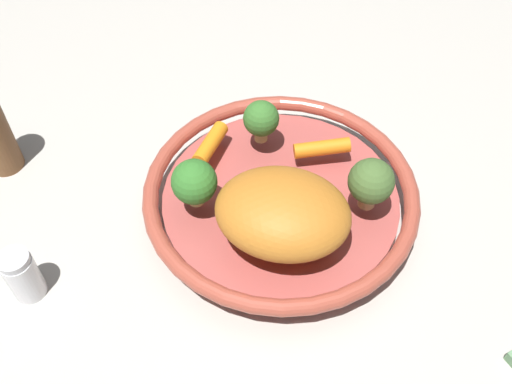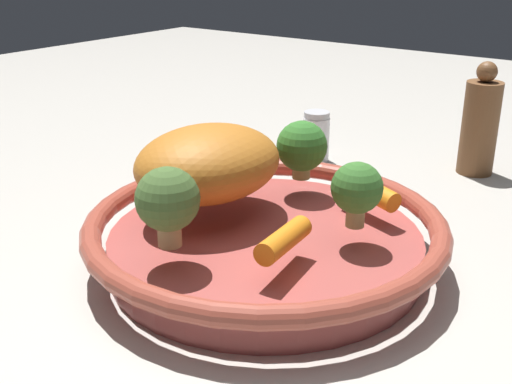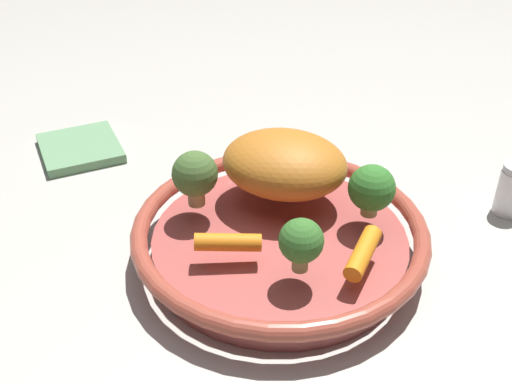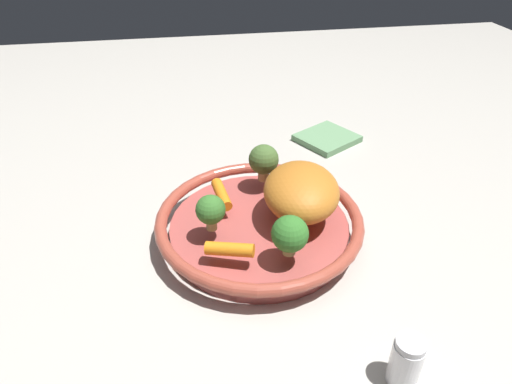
{
  "view_description": "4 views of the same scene",
  "coord_description": "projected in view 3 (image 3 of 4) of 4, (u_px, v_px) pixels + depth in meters",
  "views": [
    {
      "loc": [
        -0.02,
        -0.44,
        0.58
      ],
      "look_at": [
        -0.03,
        -0.02,
        0.06
      ],
      "focal_mm": 41.2,
      "sensor_mm": 36.0,
      "label": 1
    },
    {
      "loc": [
        0.43,
        0.31,
        0.28
      ],
      "look_at": [
        -0.01,
        -0.02,
        0.06
      ],
      "focal_mm": 44.75,
      "sensor_mm": 36.0,
      "label": 2
    },
    {
      "loc": [
        -0.03,
        0.54,
        0.45
      ],
      "look_at": [
        0.03,
        -0.01,
        0.08
      ],
      "focal_mm": 42.8,
      "sensor_mm": 36.0,
      "label": 3
    },
    {
      "loc": [
        -0.56,
        0.1,
        0.48
      ],
      "look_at": [
        0.03,
        0.0,
        0.07
      ],
      "focal_mm": 31.58,
      "sensor_mm": 36.0,
      "label": 4
    }
  ],
  "objects": [
    {
      "name": "baby_carrot_back",
      "position": [
        363.0,
        253.0,
        0.61
      ],
      "size": [
        0.04,
        0.07,
        0.02
      ],
      "primitive_type": "cylinder",
      "rotation": [
        1.64,
        0.0,
        2.8
      ],
      "color": "orange",
      "rests_on": "serving_bowl"
    },
    {
      "name": "salt_shaker",
      "position": [
        512.0,
        190.0,
        0.75
      ],
      "size": [
        0.04,
        0.04,
        0.07
      ],
      "color": "white",
      "rests_on": "ground_plane"
    },
    {
      "name": "serving_bowl",
      "position": [
        280.0,
        238.0,
        0.68
      ],
      "size": [
        0.33,
        0.33,
        0.05
      ],
      "color": "#A84C47",
      "rests_on": "ground_plane"
    },
    {
      "name": "broccoli_floret_large",
      "position": [
        301.0,
        242.0,
        0.59
      ],
      "size": [
        0.04,
        0.04,
        0.06
      ],
      "color": "#9BA566",
      "rests_on": "serving_bowl"
    },
    {
      "name": "baby_carrot_left",
      "position": [
        228.0,
        242.0,
        0.62
      ],
      "size": [
        0.07,
        0.03,
        0.02
      ],
      "primitive_type": "cylinder",
      "rotation": [
        1.52,
        0.0,
        1.71
      ],
      "color": "orange",
      "rests_on": "serving_bowl"
    },
    {
      "name": "broccoli_floret_edge",
      "position": [
        372.0,
        189.0,
        0.66
      ],
      "size": [
        0.05,
        0.05,
        0.06
      ],
      "color": "#98A866",
      "rests_on": "serving_bowl"
    },
    {
      "name": "dish_towel",
      "position": [
        80.0,
        148.0,
        0.89
      ],
      "size": [
        0.15,
        0.16,
        0.01
      ],
      "primitive_type": "cube",
      "rotation": [
        0.0,
        0.0,
        0.53
      ],
      "color": "#669366",
      "rests_on": "ground_plane"
    },
    {
      "name": "ground_plane",
      "position": [
        279.0,
        257.0,
        0.7
      ],
      "size": [
        2.46,
        2.46,
        0.0
      ],
      "primitive_type": "plane",
      "color": "#B7B2A8"
    },
    {
      "name": "roast_chicken_piece",
      "position": [
        286.0,
        164.0,
        0.71
      ],
      "size": [
        0.17,
        0.15,
        0.07
      ],
      "primitive_type": "ellipsoid",
      "rotation": [
        0.0,
        0.0,
        6.08
      ],
      "color": "#BF6F24",
      "rests_on": "serving_bowl"
    },
    {
      "name": "broccoli_floret_small",
      "position": [
        195.0,
        175.0,
        0.68
      ],
      "size": [
        0.05,
        0.05,
        0.07
      ],
      "color": "tan",
      "rests_on": "serving_bowl"
    }
  ]
}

